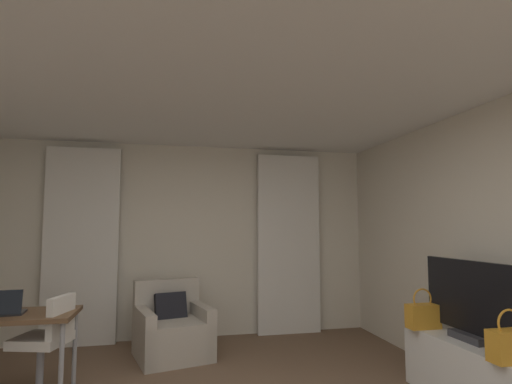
# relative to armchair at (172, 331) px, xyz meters

# --- Properties ---
(wall_window) EXTENTS (5.12, 0.06, 2.60)m
(wall_window) POSITION_rel_armchair_xyz_m (0.23, 0.80, 1.01)
(wall_window) COLOR beige
(wall_window) RESTS_ON ground
(ceiling) EXTENTS (5.12, 6.12, 0.06)m
(ceiling) POSITION_rel_armchair_xyz_m (0.23, -2.23, 2.34)
(ceiling) COLOR white
(ceiling) RESTS_ON wall_left
(curtain_left_panel) EXTENTS (0.90, 0.06, 2.50)m
(curtain_left_panel) POSITION_rel_armchair_xyz_m (-1.14, 0.67, 0.96)
(curtain_left_panel) COLOR silver
(curtain_left_panel) RESTS_ON ground
(curtain_right_panel) EXTENTS (0.90, 0.06, 2.50)m
(curtain_right_panel) POSITION_rel_armchair_xyz_m (1.61, 0.67, 0.96)
(curtain_right_panel) COLOR silver
(curtain_right_panel) RESTS_ON ground
(armchair) EXTENTS (0.94, 0.94, 0.84)m
(armchair) POSITION_rel_armchair_xyz_m (0.00, 0.00, 0.00)
(armchair) COLOR #B2A899
(armchair) RESTS_ON ground
(desk_chair) EXTENTS (0.50, 0.50, 0.88)m
(desk_chair) POSITION_rel_armchair_xyz_m (-1.09, -0.92, 0.11)
(desk_chair) COLOR gray
(desk_chair) RESTS_ON ground
(laptop) EXTENTS (0.34, 0.28, 0.22)m
(laptop) POSITION_rel_armchair_xyz_m (-1.43, -0.95, 0.49)
(laptop) COLOR #2D2D33
(laptop) RESTS_ON desk
(tv_console) EXTENTS (0.47, 1.31, 0.54)m
(tv_console) POSITION_rel_armchair_xyz_m (2.43, -1.87, -0.02)
(tv_console) COLOR white
(tv_console) RESTS_ON ground
(tv_flatscreen) EXTENTS (0.20, 1.06, 0.66)m
(tv_flatscreen) POSITION_rel_armchair_xyz_m (2.43, -1.84, 0.56)
(tv_flatscreen) COLOR #333338
(tv_flatscreen) RESTS_ON tv_console
(handbag_primary) EXTENTS (0.30, 0.14, 0.37)m
(handbag_primary) POSITION_rel_armchair_xyz_m (2.28, -1.39, 0.37)
(handbag_primary) COLOR orange
(handbag_primary) RESTS_ON tv_console
(handbag_secondary) EXTENTS (0.30, 0.14, 0.37)m
(handbag_secondary) POSITION_rel_armchair_xyz_m (2.30, -2.35, 0.37)
(handbag_secondary) COLOR orange
(handbag_secondary) RESTS_ON tv_console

